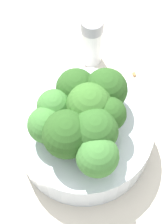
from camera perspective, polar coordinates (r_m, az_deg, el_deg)
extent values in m
plane|color=beige|center=(0.48, 0.00, -4.73)|extent=(3.00, 3.00, 0.00)
cylinder|color=silver|center=(0.46, 0.00, -3.43)|extent=(0.17, 0.17, 0.05)
cylinder|color=#84AD66|center=(0.41, -2.51, -4.71)|extent=(0.02, 0.02, 0.02)
sphere|color=#28511E|center=(0.39, -2.63, -3.41)|extent=(0.05, 0.05, 0.05)
cylinder|color=#7A9E5B|center=(0.42, -5.63, -2.99)|extent=(0.02, 0.02, 0.02)
sphere|color=#3D7533|center=(0.41, -5.83, -1.96)|extent=(0.04, 0.04, 0.04)
cylinder|color=#7A9E5B|center=(0.43, -4.42, -0.31)|extent=(0.02, 0.02, 0.02)
sphere|color=#3D7533|center=(0.42, -4.58, 0.84)|extent=(0.04, 0.04, 0.04)
cylinder|color=#84AD66|center=(0.43, 0.53, -0.32)|extent=(0.02, 0.02, 0.03)
sphere|color=#386B28|center=(0.41, 0.56, 1.22)|extent=(0.05, 0.05, 0.05)
cylinder|color=#8EB770|center=(0.41, 1.54, -4.26)|extent=(0.03, 0.03, 0.03)
sphere|color=#2D5B23|center=(0.39, 1.62, -2.87)|extent=(0.05, 0.05, 0.05)
cylinder|color=#84AD66|center=(0.45, -1.19, 2.41)|extent=(0.02, 0.02, 0.02)
sphere|color=#28511E|center=(0.43, -1.23, 3.63)|extent=(0.05, 0.05, 0.05)
cylinder|color=#7A9E5B|center=(0.42, 3.72, -1.69)|extent=(0.02, 0.02, 0.03)
sphere|color=#28511E|center=(0.40, 3.89, -0.29)|extent=(0.04, 0.04, 0.04)
cylinder|color=#84AD66|center=(0.44, 3.21, 2.03)|extent=(0.02, 0.02, 0.02)
sphere|color=#28511E|center=(0.42, 3.35, 3.44)|extent=(0.05, 0.05, 0.05)
cylinder|color=#84AD66|center=(0.40, 1.96, -7.81)|extent=(0.02, 0.02, 0.02)
sphere|color=#3D7533|center=(0.39, 2.05, -6.73)|extent=(0.05, 0.05, 0.05)
cylinder|color=silver|center=(0.53, 1.18, 10.12)|extent=(0.03, 0.03, 0.06)
cylinder|color=gray|center=(0.50, 1.26, 13.09)|extent=(0.03, 0.03, 0.02)
cube|color=#AD7F4C|center=(0.53, 4.21, 5.68)|extent=(0.01, 0.01, 0.01)
cube|color=olive|center=(0.54, 7.67, 5.79)|extent=(0.01, 0.01, 0.01)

